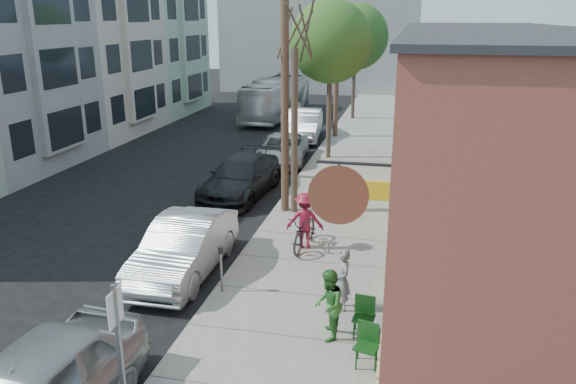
% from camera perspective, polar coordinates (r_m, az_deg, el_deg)
% --- Properties ---
extents(ground, '(120.00, 120.00, 0.00)m').
position_cam_1_polar(ground, '(15.94, -14.10, -8.91)').
color(ground, black).
extents(sidewalk, '(4.50, 58.00, 0.15)m').
position_cam_1_polar(sidewalk, '(24.77, 6.22, 1.33)').
color(sidewalk, gray).
rests_on(sidewalk, ground).
extents(cafe_building, '(6.60, 20.20, 6.61)m').
position_cam_1_polar(cafe_building, '(18.18, 19.40, 4.95)').
color(cafe_building, brown).
rests_on(cafe_building, ground).
extents(apartment_row, '(6.30, 32.00, 9.00)m').
position_cam_1_polar(apartment_row, '(32.59, -22.88, 11.92)').
color(apartment_row, '#A0B79B').
rests_on(apartment_row, ground).
extents(end_cap_building, '(18.00, 8.00, 12.00)m').
position_cam_1_polar(end_cap_building, '(55.36, 3.52, 16.57)').
color(end_cap_building, gray).
rests_on(end_cap_building, ground).
extents(sign_post, '(0.07, 0.45, 2.80)m').
position_cam_1_polar(sign_post, '(9.81, -16.76, -14.85)').
color(sign_post, slate).
rests_on(sign_post, sidewalk).
extents(parking_meter_near, '(0.14, 0.14, 1.24)m').
position_cam_1_polar(parking_meter_near, '(14.45, -6.82, -7.03)').
color(parking_meter_near, slate).
rests_on(parking_meter_near, sidewalk).
extents(parking_meter_far, '(0.14, 0.14, 1.24)m').
position_cam_1_polar(parking_meter_far, '(22.97, 0.77, 2.48)').
color(parking_meter_far, slate).
rests_on(parking_meter_far, sidewalk).
extents(utility_pole_near, '(3.57, 0.28, 10.00)m').
position_cam_1_polar(utility_pole_near, '(19.42, -0.51, 12.98)').
color(utility_pole_near, '#503A28').
rests_on(utility_pole_near, sidewalk).
extents(utility_pole_far, '(1.80, 0.28, 10.00)m').
position_cam_1_polar(utility_pole_far, '(32.51, 5.04, 14.67)').
color(utility_pole_far, '#503A28').
rests_on(utility_pole_far, sidewalk).
extents(tree_bare, '(0.24, 0.24, 5.75)m').
position_cam_1_polar(tree_bare, '(19.62, 0.66, 6.00)').
color(tree_bare, '#44392C').
rests_on(tree_bare, sidewalk).
extents(tree_leafy_mid, '(3.90, 3.90, 7.55)m').
position_cam_1_polar(tree_leafy_mid, '(27.39, 4.34, 14.97)').
color(tree_leafy_mid, '#44392C').
rests_on(tree_leafy_mid, sidewalk).
extents(tree_leafy_far, '(4.35, 4.35, 7.60)m').
position_cam_1_polar(tree_leafy_far, '(38.61, 6.84, 15.39)').
color(tree_leafy_far, '#44392C').
rests_on(tree_leafy_far, sidewalk).
extents(patio_chair_a, '(0.62, 0.62, 0.88)m').
position_cam_1_polar(patio_chair_a, '(11.83, 8.02, -15.27)').
color(patio_chair_a, '#103A11').
rests_on(patio_chair_a, sidewalk).
extents(patio_chair_b, '(0.55, 0.55, 0.88)m').
position_cam_1_polar(patio_chair_b, '(12.78, 7.71, -12.54)').
color(patio_chair_b, '#103A11').
rests_on(patio_chair_b, sidewalk).
extents(patron_grey, '(0.58, 0.67, 1.56)m').
position_cam_1_polar(patron_grey, '(13.61, 5.57, -8.86)').
color(patron_grey, gray).
rests_on(patron_grey, sidewalk).
extents(patron_green, '(0.68, 0.84, 1.61)m').
position_cam_1_polar(patron_green, '(12.44, 4.12, -11.38)').
color(patron_green, '#2E712D').
rests_on(patron_green, sidewalk).
extents(cyclist, '(1.21, 0.80, 1.75)m').
position_cam_1_polar(cyclist, '(16.99, 1.73, -2.90)').
color(cyclist, maroon).
rests_on(cyclist, sidewalk).
extents(cyclist_bike, '(0.93, 2.13, 1.09)m').
position_cam_1_polar(cyclist_bike, '(17.11, 1.72, -3.94)').
color(cyclist_bike, black).
rests_on(cyclist_bike, sidewalk).
extents(car_1, '(1.73, 4.87, 1.60)m').
position_cam_1_polar(car_1, '(15.92, -10.52, -5.53)').
color(car_1, silver).
rests_on(car_1, ground).
extents(car_2, '(2.55, 5.42, 1.53)m').
position_cam_1_polar(car_2, '(22.47, -4.79, 1.50)').
color(car_2, black).
rests_on(car_2, ground).
extents(car_3, '(2.64, 5.02, 1.35)m').
position_cam_1_polar(car_3, '(27.58, -0.56, 4.40)').
color(car_3, '#9DA1A4').
rests_on(car_3, ground).
extents(car_4, '(2.28, 5.34, 1.71)m').
position_cam_1_polar(car_4, '(32.83, 1.65, 6.86)').
color(car_4, '#ACB0B4').
rests_on(car_4, ground).
extents(bus, '(2.83, 10.18, 2.81)m').
position_cam_1_polar(bus, '(39.82, -1.17, 9.57)').
color(bus, white).
rests_on(bus, ground).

